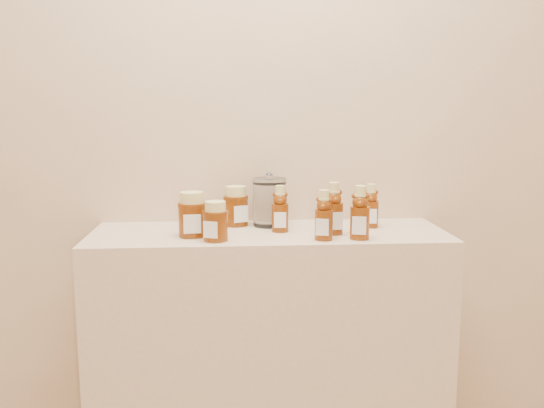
{
  "coord_description": "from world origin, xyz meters",
  "views": [
    {
      "loc": [
        -0.12,
        -0.35,
        1.31
      ],
      "look_at": [
        0.01,
        1.52,
        1.0
      ],
      "focal_mm": 38.0,
      "sensor_mm": 36.0,
      "label": 1
    }
  ],
  "objects_px": {
    "display_table": "(269,357)",
    "glass_canister": "(269,200)",
    "honey_jar_left": "(192,214)",
    "bear_bottle_front_left": "(324,212)",
    "bear_bottle_back_left": "(280,206)"
  },
  "relations": [
    {
      "from": "bear_bottle_front_left",
      "to": "honey_jar_left",
      "type": "distance_m",
      "value": 0.43
    },
    {
      "from": "bear_bottle_front_left",
      "to": "honey_jar_left",
      "type": "xyz_separation_m",
      "value": [
        -0.42,
        0.08,
        -0.02
      ]
    },
    {
      "from": "honey_jar_left",
      "to": "glass_canister",
      "type": "xyz_separation_m",
      "value": [
        0.26,
        0.15,
        0.02
      ]
    },
    {
      "from": "bear_bottle_back_left",
      "to": "glass_canister",
      "type": "xyz_separation_m",
      "value": [
        -0.03,
        0.1,
        0.0
      ]
    },
    {
      "from": "display_table",
      "to": "bear_bottle_front_left",
      "type": "bearing_deg",
      "value": -37.91
    },
    {
      "from": "display_table",
      "to": "honey_jar_left",
      "type": "bearing_deg",
      "value": -168.48
    },
    {
      "from": "bear_bottle_front_left",
      "to": "glass_canister",
      "type": "xyz_separation_m",
      "value": [
        -0.16,
        0.23,
        0.0
      ]
    },
    {
      "from": "display_table",
      "to": "glass_canister",
      "type": "distance_m",
      "value": 0.55
    },
    {
      "from": "display_table",
      "to": "honey_jar_left",
      "type": "height_order",
      "value": "honey_jar_left"
    },
    {
      "from": "display_table",
      "to": "bear_bottle_front_left",
      "type": "xyz_separation_m",
      "value": [
        0.17,
        -0.13,
        0.54
      ]
    },
    {
      "from": "bear_bottle_front_left",
      "to": "bear_bottle_back_left",
      "type": "bearing_deg",
      "value": 153.27
    },
    {
      "from": "honey_jar_left",
      "to": "display_table",
      "type": "bearing_deg",
      "value": 7.48
    },
    {
      "from": "glass_canister",
      "to": "bear_bottle_front_left",
      "type": "bearing_deg",
      "value": -55.38
    },
    {
      "from": "display_table",
      "to": "bear_bottle_back_left",
      "type": "height_order",
      "value": "bear_bottle_back_left"
    },
    {
      "from": "bear_bottle_back_left",
      "to": "bear_bottle_front_left",
      "type": "distance_m",
      "value": 0.18
    }
  ]
}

